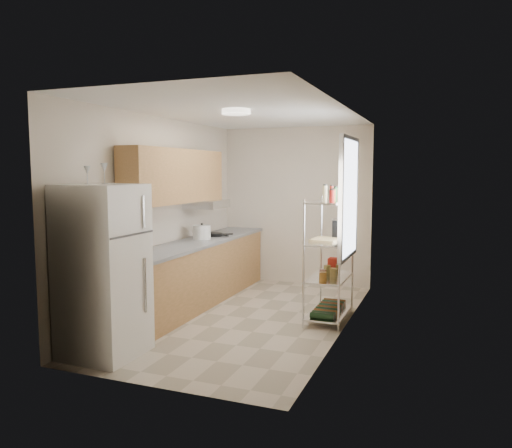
{
  "coord_description": "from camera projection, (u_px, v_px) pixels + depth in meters",
  "views": [
    {
      "loc": [
        2.35,
        -5.78,
        1.88
      ],
      "look_at": [
        0.04,
        0.25,
        1.19
      ],
      "focal_mm": 35.0,
      "sensor_mm": 36.0,
      "label": 1
    }
  ],
  "objects": [
    {
      "name": "room",
      "position": [
        246.0,
        217.0,
        6.26
      ],
      "size": [
        2.52,
        4.42,
        2.62
      ],
      "color": "#C0B09B",
      "rests_on": "ground"
    },
    {
      "name": "counter_run",
      "position": [
        198.0,
        272.0,
        7.09
      ],
      "size": [
        0.63,
        3.51,
        0.9
      ],
      "color": "tan",
      "rests_on": "ground"
    },
    {
      "name": "upper_cabinets",
      "position": [
        176.0,
        176.0,
        6.68
      ],
      "size": [
        0.33,
        2.2,
        0.72
      ],
      "primitive_type": "cube",
      "color": "tan",
      "rests_on": "room"
    },
    {
      "name": "range_hood",
      "position": [
        207.0,
        204.0,
        7.44
      ],
      "size": [
        0.5,
        0.6,
        0.12
      ],
      "primitive_type": "cube",
      "color": "#B7BABC",
      "rests_on": "room"
    },
    {
      "name": "window",
      "position": [
        349.0,
        198.0,
        6.12
      ],
      "size": [
        0.06,
        1.0,
        1.46
      ],
      "primitive_type": "cube",
      "color": "white",
      "rests_on": "room"
    },
    {
      "name": "bakers_rack",
      "position": [
        330.0,
        233.0,
        6.2
      ],
      "size": [
        0.45,
        0.9,
        1.73
      ],
      "color": "silver",
      "rests_on": "ground"
    },
    {
      "name": "ceiling_dome",
      "position": [
        236.0,
        112.0,
        5.85
      ],
      "size": [
        0.34,
        0.34,
        0.05
      ],
      "primitive_type": "cylinder",
      "color": "white",
      "rests_on": "room"
    },
    {
      "name": "refrigerator",
      "position": [
        103.0,
        271.0,
        5.04
      ],
      "size": [
        0.72,
        0.72,
        1.75
      ],
      "primitive_type": "cube",
      "color": "white",
      "rests_on": "ground"
    },
    {
      "name": "wine_glass_a",
      "position": [
        104.0,
        173.0,
        5.06
      ],
      "size": [
        0.08,
        0.08,
        0.21
      ],
      "primitive_type": null,
      "color": "silver",
      "rests_on": "refrigerator"
    },
    {
      "name": "wine_glass_b",
      "position": [
        87.0,
        175.0,
        4.86
      ],
      "size": [
        0.06,
        0.06,
        0.18
      ],
      "primitive_type": null,
      "color": "silver",
      "rests_on": "refrigerator"
    },
    {
      "name": "rice_cooker",
      "position": [
        202.0,
        232.0,
        7.18
      ],
      "size": [
        0.25,
        0.25,
        0.2
      ],
      "primitive_type": "cylinder",
      "color": "white",
      "rests_on": "counter_run"
    },
    {
      "name": "frying_pan_large",
      "position": [
        215.0,
        235.0,
        7.54
      ],
      "size": [
        0.31,
        0.31,
        0.04
      ],
      "primitive_type": "cylinder",
      "rotation": [
        0.0,
        0.0,
        -0.32
      ],
      "color": "black",
      "rests_on": "counter_run"
    },
    {
      "name": "frying_pan_small",
      "position": [
        215.0,
        235.0,
        7.54
      ],
      "size": [
        0.3,
        0.3,
        0.05
      ],
      "primitive_type": "cylinder",
      "rotation": [
        0.0,
        0.0,
        0.54
      ],
      "color": "black",
      "rests_on": "counter_run"
    },
    {
      "name": "cutting_board",
      "position": [
        326.0,
        240.0,
        6.24
      ],
      "size": [
        0.35,
        0.43,
        0.03
      ],
      "primitive_type": "cube",
      "rotation": [
        0.0,
        0.0,
        -0.1
      ],
      "color": "tan",
      "rests_on": "bakers_rack"
    },
    {
      "name": "espresso_machine",
      "position": [
        340.0,
        229.0,
        6.42
      ],
      "size": [
        0.16,
        0.23,
        0.26
      ],
      "primitive_type": "cube",
      "rotation": [
        0.0,
        0.0,
        -0.05
      ],
      "color": "black",
      "rests_on": "bakers_rack"
    },
    {
      "name": "storage_bag",
      "position": [
        333.0,
        265.0,
        6.57
      ],
      "size": [
        0.11,
        0.16,
        0.18
      ],
      "primitive_type": "cube",
      "rotation": [
        0.0,
        0.0,
        -0.01
      ],
      "color": "red",
      "rests_on": "bakers_rack"
    }
  ]
}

